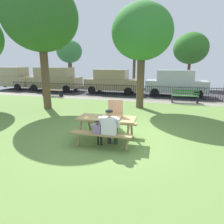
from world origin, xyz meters
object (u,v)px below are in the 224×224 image
at_px(tree_midground_right, 142,33).
at_px(far_tree_midleft, 135,45).
at_px(child_at_table, 98,131).
at_px(parked_car_center, 112,81).
at_px(pizza_slice_on_table, 86,117).
at_px(parked_car_left, 55,79).
at_px(parked_car_far_left, 10,78).
at_px(tree_midground_left, 41,18).
at_px(adult_at_table, 110,126).
at_px(park_bench_left, 52,91).
at_px(far_tree_center, 191,48).
at_px(park_bench_center, 185,96).
at_px(far_tree_left, 69,52).
at_px(picnic_table_foreground, 107,123).
at_px(parked_car_right, 176,83).
at_px(pizza_box_open, 114,114).

bearing_deg(tree_midground_right, far_tree_midleft, 101.89).
distance_m(child_at_table, parked_car_center, 10.85).
height_order(pizza_slice_on_table, parked_car_left, parked_car_left).
distance_m(child_at_table, parked_car_far_left, 16.70).
xyz_separation_m(tree_midground_left, parked_car_center, (1.85, 6.43, -3.62)).
distance_m(pizza_slice_on_table, far_tree_midleft, 16.69).
height_order(adult_at_table, park_bench_left, adult_at_table).
height_order(parked_car_left, far_tree_center, far_tree_center).
bearing_deg(park_bench_center, adult_at_table, -108.06).
height_order(pizza_slice_on_table, park_bench_center, park_bench_center).
xyz_separation_m(child_at_table, far_tree_left, (-9.72, 16.65, 3.26)).
relative_size(tree_midground_right, far_tree_left, 1.05).
xyz_separation_m(child_at_table, parked_car_left, (-8.02, 10.51, 0.59)).
bearing_deg(child_at_table, picnic_table_foreground, 79.98).
height_order(pizza_slice_on_table, tree_midground_right, tree_midground_right).
height_order(tree_midground_left, parked_car_right, tree_midground_left).
height_order(far_tree_left, far_tree_midleft, far_tree_midleft).
height_order(park_bench_center, parked_car_left, parked_car_left).
bearing_deg(child_at_table, parked_car_left, 127.35).
bearing_deg(child_at_table, parked_car_far_left, 140.96).
bearing_deg(far_tree_midleft, park_bench_left, -117.93).
bearing_deg(far_tree_left, pizza_box_open, -57.88).
distance_m(pizza_slice_on_table, park_bench_left, 9.61).
bearing_deg(adult_at_table, far_tree_left, 121.25).
distance_m(child_at_table, far_tree_midleft, 17.18).
relative_size(park_bench_left, parked_car_center, 0.37).
relative_size(parked_car_right, far_tree_midleft, 0.78).
relative_size(pizza_box_open, adult_at_table, 0.46).
relative_size(tree_midground_left, far_tree_left, 1.23).
xyz_separation_m(picnic_table_foreground, pizza_slice_on_table, (-0.62, -0.15, 0.18)).
bearing_deg(parked_car_right, park_bench_left, -163.31).
height_order(picnic_table_foreground, tree_midground_right, tree_midground_right).
bearing_deg(far_tree_center, child_at_table, -102.56).
xyz_separation_m(parked_car_left, far_tree_midleft, (6.09, 6.13, 3.19)).
xyz_separation_m(child_at_table, park_bench_left, (-6.60, 7.83, -0.09)).
relative_size(park_bench_left, far_tree_center, 0.30).
xyz_separation_m(parked_car_left, far_tree_center, (11.73, 6.13, 2.77)).
bearing_deg(parked_car_center, far_tree_center, 44.06).
bearing_deg(pizza_box_open, tree_midground_right, 89.31).
bearing_deg(pizza_box_open, far_tree_midleft, 97.99).
distance_m(child_at_table, parked_car_right, 10.78).
relative_size(pizza_slice_on_table, parked_car_left, 0.06).
xyz_separation_m(picnic_table_foreground, far_tree_midleft, (-2.02, 16.11, 3.69)).
bearing_deg(far_tree_left, adult_at_table, -58.75).
height_order(parked_car_far_left, parked_car_center, parked_car_far_left).
relative_size(park_bench_center, tree_midground_left, 0.26).
height_order(child_at_table, parked_car_left, parked_car_left).
relative_size(child_at_table, parked_car_left, 0.18).
height_order(park_bench_left, parked_car_center, parked_car_center).
xyz_separation_m(picnic_table_foreground, park_bench_left, (-6.70, 7.29, -0.18)).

